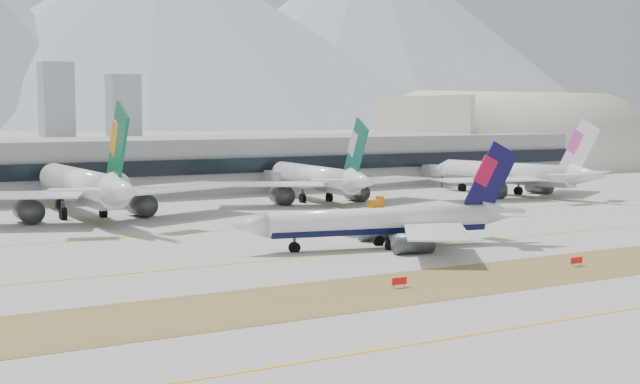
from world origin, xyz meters
TOP-DOWN VIEW (x-y plane):
  - ground at (0.00, 0.00)m, footprint 3000.00×3000.00m
  - taxiing_airliner at (0.09, -3.36)m, footprint 51.42×44.06m
  - widebody_eva at (-31.97, 60.83)m, footprint 68.81×67.10m
  - widebody_cathay at (27.12, 66.15)m, footprint 59.36×58.37m
  - widebody_china_air at (80.87, 55.18)m, footprint 57.72×57.04m
  - terminal at (0.00, 114.84)m, footprint 280.00×43.10m
  - hangar at (154.56, 135.00)m, footprint 91.00×60.00m
  - hold_sign_left at (-18.37, -32.00)m, footprint 2.20×0.15m
  - hold_sign_right at (12.75, -32.00)m, footprint 2.20×0.15m
  - gse_c at (32.82, 48.82)m, footprint 3.55×2.00m

SIDE VIEW (x-z plane):
  - ground at x=0.00m, z-range 0.00..0.00m
  - hangar at x=154.56m, z-range -29.86..30.14m
  - hold_sign_left at x=-18.37m, z-range 0.20..1.55m
  - hold_sign_right at x=12.75m, z-range 0.20..1.55m
  - gse_c at x=32.82m, z-range -0.25..2.35m
  - taxiing_airliner at x=0.09m, z-range -4.51..12.92m
  - widebody_china_air at x=80.87m, z-range -4.87..15.94m
  - widebody_cathay at x=27.12m, z-range -4.98..16.28m
  - widebody_eva at x=-31.97m, z-range -5.74..18.78m
  - terminal at x=0.00m, z-range 0.00..15.00m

